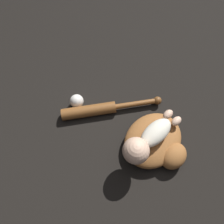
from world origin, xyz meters
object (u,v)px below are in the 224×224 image
Objects in this scene: baseball_glove at (156,142)px; baseball_bat at (100,109)px; baby_figure at (146,141)px; baseball at (77,101)px.

baseball_bat is at bearing -90.11° from baseball_glove.
baseball_bat is (-0.06, -0.31, -0.11)m from baby_figure.
baseball_glove is 0.48m from baseball.
baseball reaches higher than baseball_bat.
baseball is (0.03, -0.48, -0.01)m from baseball_glove.
baby_figure is 0.46m from baseball.
baseball_glove is at bearing 93.98° from baseball.
baseball_glove is 0.34m from baseball_bat.
baseball_glove is 4.63× the size of baseball.
baby_figure reaches higher than baseball_bat.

